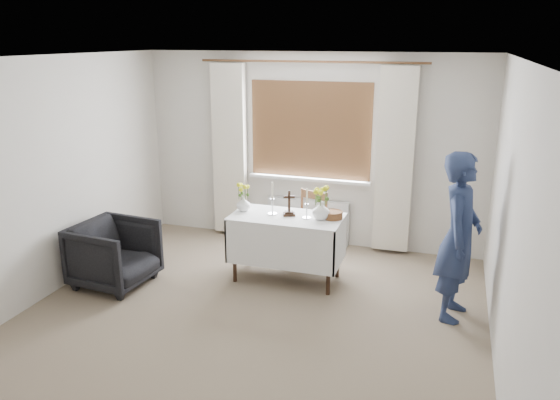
# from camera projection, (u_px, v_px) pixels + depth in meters

# --- Properties ---
(ground) EXTENTS (5.00, 5.00, 0.00)m
(ground) POSITION_uv_depth(u_px,v_px,m) (242.00, 330.00, 5.19)
(ground) COLOR gray
(ground) RESTS_ON ground
(altar_table) EXTENTS (1.24, 0.64, 0.76)m
(altar_table) POSITION_uv_depth(u_px,v_px,m) (287.00, 248.00, 6.17)
(altar_table) COLOR white
(altar_table) RESTS_ON ground
(wooden_chair) EXTENTS (0.50, 0.50, 0.88)m
(wooden_chair) POSITION_uv_depth(u_px,v_px,m) (306.00, 228.00, 6.63)
(wooden_chair) COLOR brown
(wooden_chair) RESTS_ON ground
(armchair) EXTENTS (0.86, 0.84, 0.73)m
(armchair) POSITION_uv_depth(u_px,v_px,m) (114.00, 254.00, 6.04)
(armchair) COLOR black
(armchair) RESTS_ON ground
(person) EXTENTS (0.49, 0.66, 1.66)m
(person) POSITION_uv_depth(u_px,v_px,m) (459.00, 237.00, 5.23)
(person) COLOR navy
(person) RESTS_ON ground
(radiator) EXTENTS (1.10, 0.10, 0.60)m
(radiator) POSITION_uv_depth(u_px,v_px,m) (308.00, 221.00, 7.31)
(radiator) COLOR silver
(radiator) RESTS_ON ground
(wooden_cross) EXTENTS (0.16, 0.14, 0.29)m
(wooden_cross) POSITION_uv_depth(u_px,v_px,m) (289.00, 203.00, 6.04)
(wooden_cross) COLOR black
(wooden_cross) RESTS_ON altar_table
(candlestick_left) EXTENTS (0.12, 0.12, 0.37)m
(candlestick_left) POSITION_uv_depth(u_px,v_px,m) (272.00, 198.00, 6.06)
(candlestick_left) COLOR silver
(candlestick_left) RESTS_ON altar_table
(candlestick_right) EXTENTS (0.11, 0.11, 0.34)m
(candlestick_right) POSITION_uv_depth(u_px,v_px,m) (307.00, 203.00, 5.93)
(candlestick_right) COLOR silver
(candlestick_right) RESTS_ON altar_table
(flower_vase_left) EXTENTS (0.18, 0.18, 0.17)m
(flower_vase_left) POSITION_uv_depth(u_px,v_px,m) (243.00, 204.00, 6.22)
(flower_vase_left) COLOR white
(flower_vase_left) RESTS_ON altar_table
(flower_vase_right) EXTENTS (0.24, 0.24, 0.20)m
(flower_vase_right) POSITION_uv_depth(u_px,v_px,m) (321.00, 210.00, 5.93)
(flower_vase_right) COLOR white
(flower_vase_right) RESTS_ON altar_table
(wicker_basket) EXTENTS (0.28, 0.28, 0.08)m
(wicker_basket) POSITION_uv_depth(u_px,v_px,m) (333.00, 215.00, 5.97)
(wicker_basket) COLOR brown
(wicker_basket) RESTS_ON altar_table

